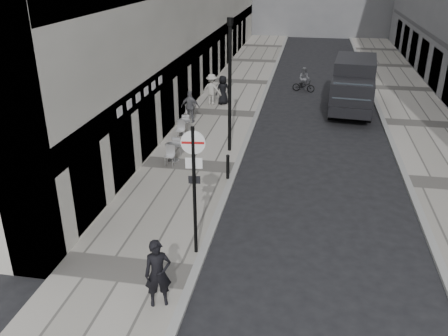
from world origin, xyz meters
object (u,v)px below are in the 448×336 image
at_px(panel_van, 354,82).
at_px(cyclist, 304,82).
at_px(lamppost, 230,80).
at_px(sign_post, 194,175).
at_px(walking_man, 158,274).

relative_size(panel_van, cyclist, 3.91).
bearing_deg(lamppost, cyclist, 75.22).
bearing_deg(sign_post, lamppost, 86.25).
height_order(sign_post, cyclist, sign_post).
bearing_deg(panel_van, sign_post, -103.16).
xyz_separation_m(lamppost, panel_van, (5.98, 7.98, -1.77)).
distance_m(walking_man, panel_van, 19.74).
relative_size(walking_man, sign_post, 0.46).
distance_m(sign_post, cyclist, 20.31).
xyz_separation_m(sign_post, cyclist, (2.68, 20.03, -2.05)).
bearing_deg(panel_van, lamppost, -121.16).
height_order(sign_post, lamppost, lamppost).
height_order(lamppost, panel_van, lamppost).
xyz_separation_m(walking_man, sign_post, (0.38, 2.46, 1.63)).
distance_m(lamppost, panel_van, 10.13).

